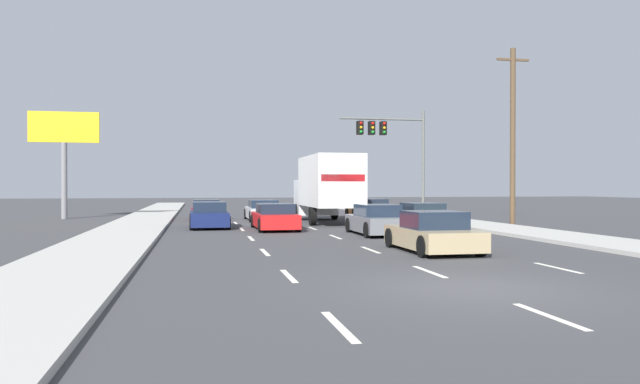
{
  "coord_description": "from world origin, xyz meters",
  "views": [
    {
      "loc": [
        -5.42,
        -11.2,
        2.05
      ],
      "look_at": [
        0.61,
        18.47,
        1.75
      ],
      "focal_mm": 33.71,
      "sensor_mm": 36.0,
      "label": 1
    }
  ],
  "objects_px": {
    "car_maroon": "(206,210)",
    "traffic_signal_mast": "(387,136)",
    "car_tan": "(433,234)",
    "car_silver": "(263,211)",
    "roadside_billboard": "(64,142)",
    "car_navy": "(209,216)",
    "box_truck": "(327,185)",
    "utility_pole_mid": "(513,134)",
    "car_gray": "(377,221)",
    "car_orange": "(369,210)",
    "car_red": "(275,218)",
    "car_yellow": "(422,217)"
  },
  "relations": [
    {
      "from": "car_maroon",
      "to": "traffic_signal_mast",
      "type": "distance_m",
      "value": 13.98
    },
    {
      "from": "car_tan",
      "to": "car_silver",
      "type": "bearing_deg",
      "value": 100.73
    },
    {
      "from": "roadside_billboard",
      "to": "traffic_signal_mast",
      "type": "bearing_deg",
      "value": 2.05
    },
    {
      "from": "car_tan",
      "to": "car_navy",
      "type": "bearing_deg",
      "value": 118.38
    },
    {
      "from": "box_truck",
      "to": "utility_pole_mid",
      "type": "relative_size",
      "value": 0.91
    },
    {
      "from": "car_gray",
      "to": "utility_pole_mid",
      "type": "bearing_deg",
      "value": 27.82
    },
    {
      "from": "car_silver",
      "to": "traffic_signal_mast",
      "type": "relative_size",
      "value": 0.63
    },
    {
      "from": "car_silver",
      "to": "utility_pole_mid",
      "type": "relative_size",
      "value": 0.51
    },
    {
      "from": "car_navy",
      "to": "traffic_signal_mast",
      "type": "bearing_deg",
      "value": 40.35
    },
    {
      "from": "car_tan",
      "to": "car_orange",
      "type": "xyz_separation_m",
      "value": [
        3.18,
        18.17,
        0.02
      ]
    },
    {
      "from": "car_maroon",
      "to": "car_red",
      "type": "relative_size",
      "value": 1.01
    },
    {
      "from": "car_silver",
      "to": "car_gray",
      "type": "bearing_deg",
      "value": -72.58
    },
    {
      "from": "car_red",
      "to": "car_tan",
      "type": "height_order",
      "value": "car_tan"
    },
    {
      "from": "traffic_signal_mast",
      "to": "utility_pole_mid",
      "type": "distance_m",
      "value": 12.18
    },
    {
      "from": "car_tan",
      "to": "box_truck",
      "type": "bearing_deg",
      "value": 90.61
    },
    {
      "from": "car_orange",
      "to": "traffic_signal_mast",
      "type": "bearing_deg",
      "value": 60.9
    },
    {
      "from": "car_silver",
      "to": "utility_pole_mid",
      "type": "height_order",
      "value": "utility_pole_mid"
    },
    {
      "from": "roadside_billboard",
      "to": "box_truck",
      "type": "bearing_deg",
      "value": -25.2
    },
    {
      "from": "utility_pole_mid",
      "to": "car_orange",
      "type": "bearing_deg",
      "value": 130.47
    },
    {
      "from": "traffic_signal_mast",
      "to": "car_tan",
      "type": "bearing_deg",
      "value": -104.34
    },
    {
      "from": "car_navy",
      "to": "car_silver",
      "type": "xyz_separation_m",
      "value": [
        3.25,
        5.73,
        -0.01
      ]
    },
    {
      "from": "roadside_billboard",
      "to": "car_red",
      "type": "bearing_deg",
      "value": -45.46
    },
    {
      "from": "car_red",
      "to": "car_yellow",
      "type": "distance_m",
      "value": 7.21
    },
    {
      "from": "car_yellow",
      "to": "car_maroon",
      "type": "bearing_deg",
      "value": 136.72
    },
    {
      "from": "car_maroon",
      "to": "car_tan",
      "type": "distance_m",
      "value": 20.73
    },
    {
      "from": "car_navy",
      "to": "car_orange",
      "type": "xyz_separation_m",
      "value": [
        9.86,
        5.81,
        0.0
      ]
    },
    {
      "from": "car_maroon",
      "to": "car_orange",
      "type": "relative_size",
      "value": 0.96
    },
    {
      "from": "car_orange",
      "to": "roadside_billboard",
      "type": "height_order",
      "value": "roadside_billboard"
    },
    {
      "from": "car_yellow",
      "to": "car_red",
      "type": "bearing_deg",
      "value": 177.11
    },
    {
      "from": "car_maroon",
      "to": "car_navy",
      "type": "xyz_separation_m",
      "value": [
        0.04,
        -7.26,
        0.01
      ]
    },
    {
      "from": "car_maroon",
      "to": "car_red",
      "type": "bearing_deg",
      "value": -71.85
    },
    {
      "from": "car_yellow",
      "to": "utility_pole_mid",
      "type": "distance_m",
      "value": 7.09
    },
    {
      "from": "car_red",
      "to": "utility_pole_mid",
      "type": "bearing_deg",
      "value": 4.28
    },
    {
      "from": "car_gray",
      "to": "utility_pole_mid",
      "type": "relative_size",
      "value": 0.45
    },
    {
      "from": "car_gray",
      "to": "roadside_billboard",
      "type": "height_order",
      "value": "roadside_billboard"
    },
    {
      "from": "car_yellow",
      "to": "car_silver",
      "type": "bearing_deg",
      "value": 130.58
    },
    {
      "from": "car_orange",
      "to": "car_red",
      "type": "bearing_deg",
      "value": -131.21
    },
    {
      "from": "car_orange",
      "to": "roadside_billboard",
      "type": "distance_m",
      "value": 19.5
    },
    {
      "from": "box_truck",
      "to": "car_maroon",
      "type": "bearing_deg",
      "value": 145.37
    },
    {
      "from": "car_silver",
      "to": "traffic_signal_mast",
      "type": "xyz_separation_m",
      "value": [
        9.31,
        4.94,
        5.0
      ]
    },
    {
      "from": "car_orange",
      "to": "car_tan",
      "type": "bearing_deg",
      "value": -99.94
    },
    {
      "from": "car_navy",
      "to": "car_red",
      "type": "distance_m",
      "value": 3.61
    },
    {
      "from": "car_tan",
      "to": "car_yellow",
      "type": "relative_size",
      "value": 0.87
    },
    {
      "from": "car_navy",
      "to": "car_yellow",
      "type": "relative_size",
      "value": 0.94
    },
    {
      "from": "car_maroon",
      "to": "car_silver",
      "type": "distance_m",
      "value": 3.63
    },
    {
      "from": "car_yellow",
      "to": "car_orange",
      "type": "bearing_deg",
      "value": 92.37
    },
    {
      "from": "car_red",
      "to": "car_tan",
      "type": "relative_size",
      "value": 1.09
    },
    {
      "from": "car_maroon",
      "to": "utility_pole_mid",
      "type": "bearing_deg",
      "value": -27.83
    },
    {
      "from": "utility_pole_mid",
      "to": "roadside_billboard",
      "type": "bearing_deg",
      "value": 155.84
    },
    {
      "from": "roadside_billboard",
      "to": "utility_pole_mid",
      "type": "bearing_deg",
      "value": -24.16
    }
  ]
}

